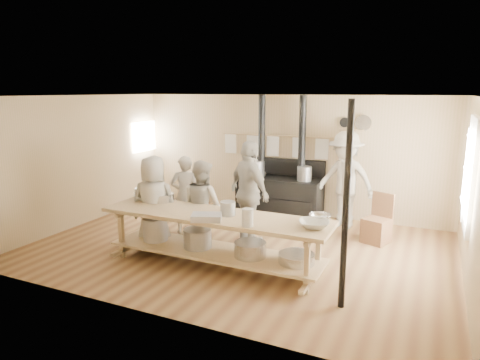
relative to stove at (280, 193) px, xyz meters
The scene contains 24 objects.
ground 2.18m from the stove, 89.82° to the right, with size 7.00×7.00×0.00m, color brown.
room_shell 2.39m from the stove, 89.82° to the right, with size 7.00×7.00×7.00m.
window_right 3.92m from the stove, 23.58° to the right, with size 0.09×1.50×1.65m.
left_opening 3.61m from the stove, behind, with size 0.00×0.90×0.90m.
stove is the anchor object (origin of this frame).
towel_rail 1.08m from the stove, 88.68° to the left, with size 3.00×0.04×0.47m.
back_wall_shelf 2.11m from the stove, 12.13° to the left, with size 0.63×0.14×0.32m.
prep_table 3.02m from the stove, 90.04° to the right, with size 3.60×0.90×0.85m.
support_post 4.11m from the stove, 59.33° to the right, with size 0.08×0.08×2.60m, color black.
cook_far_left 2.21m from the stove, 125.23° to the right, with size 0.55×0.36×1.50m, color #B2AC9E.
cook_left 2.47m from the stove, 103.06° to the right, with size 0.75×0.59×1.55m, color #B2AC9E.
cook_center 3.08m from the stove, 114.43° to the right, with size 0.80×0.52×1.63m, color #B2AC9E.
cook_right 1.87m from the stove, 87.68° to the right, with size 1.08×0.45×1.85m, color #B2AC9E.
cook_by_window 1.49m from the stove, ahead, with size 1.24×0.71×1.92m, color #B2AC9E.
chair 2.32m from the stove, 21.20° to the right, with size 0.54×0.54×0.89m.
bowl_white_a 3.15m from the stove, 117.85° to the right, with size 0.34×0.34×0.08m, color silver.
bowl_steel_a 3.12m from the stove, 119.87° to the right, with size 0.34×0.34×0.11m, color silver.
bowl_white_b 3.42m from the stove, 62.75° to the right, with size 0.41×0.41×0.10m, color silver.
bowl_steel_b 3.13m from the stove, 59.92° to the right, with size 0.31×0.31×0.10m, color silver.
roasting_pan 3.37m from the stove, 88.99° to the right, with size 0.43×0.28×0.09m, color #B2B2B7.
mixing_bowl_large 2.96m from the stove, 113.46° to the right, with size 0.40×0.40×0.13m, color silver.
bucket_galv 3.03m from the stove, 85.71° to the right, with size 0.23×0.23×0.21m, color gray.
deep_bowl_enamel 3.13m from the stove, 119.87° to the right, with size 0.30×0.30×0.19m, color silver.
pitcher 3.45m from the stove, 78.06° to the right, with size 0.16×0.16×0.25m, color silver.
Camera 1 is at (2.96, -6.41, 2.69)m, focal length 32.00 mm.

